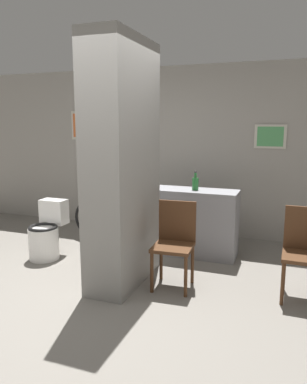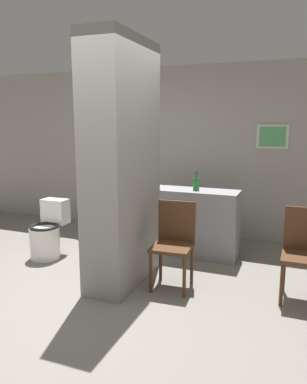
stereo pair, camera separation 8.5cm
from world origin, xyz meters
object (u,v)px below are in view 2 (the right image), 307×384
at_px(bottle_tall, 196,183).
at_px(chair_near_pillar, 174,240).
at_px(chair_by_doorway, 304,250).
at_px(bicycle, 123,220).
at_px(toilet, 48,233).

bearing_deg(bottle_tall, chair_near_pillar, -87.96).
relative_size(chair_by_doorway, bottle_tall, 3.61).
xyz_separation_m(bicycle, bottle_tall, (1.14, -0.16, 0.65)).
bearing_deg(bicycle, chair_near_pillar, -44.69).
distance_m(toilet, bicycle, 1.13).
bearing_deg(chair_by_doorway, toilet, 179.49).
xyz_separation_m(chair_by_doorway, bottle_tall, (-1.33, 0.84, 0.46)).
bearing_deg(chair_by_doorway, chair_near_pillar, -171.87).
bearing_deg(chair_by_doorway, bottle_tall, 148.54).
distance_m(chair_by_doorway, bottle_tall, 1.64).
height_order(chair_near_pillar, bicycle, chair_near_pillar).
distance_m(chair_near_pillar, bicycle, 1.66).
bearing_deg(chair_near_pillar, bicycle, 131.64).
bearing_deg(chair_by_doorway, bicycle, 158.75).
relative_size(toilet, chair_by_doorway, 0.81).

